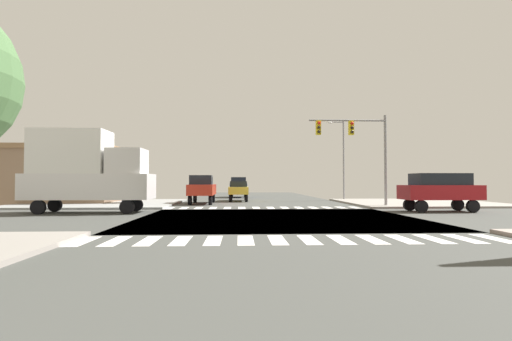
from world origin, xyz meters
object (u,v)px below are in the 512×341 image
Objects in this scene: sedan_trailing_2 at (238,189)px; street_lamp at (341,153)px; traffic_signal_mast at (356,139)px; box_truck_leading_1 at (86,169)px; suv_nearside_1 at (238,185)px; suv_outer_3 at (440,189)px; pickup_crossing_1 at (202,188)px; bank_building at (50,175)px.

street_lamp is at bearing -173.82° from sedan_trailing_2.
box_truck_leading_1 is (-17.45, -4.15, -2.31)m from traffic_signal_mast.
suv_nearside_1 is 23.45m from box_truck_leading_1.
pickup_crossing_1 is at bearing -119.97° from suv_outer_3.
traffic_signal_mast is at bearing -137.06° from suv_outer_3.
pickup_crossing_1 is (-3.00, -12.79, -0.10)m from suv_nearside_1.
bank_building is 2.81× the size of pickup_crossing_1.
pickup_crossing_1 is 5.10m from sedan_trailing_2.
pickup_crossing_1 is 1.11× the size of suv_outer_3.
sedan_trailing_2 is at bearing -136.38° from suv_outer_3.
sedan_trailing_2 is 0.93× the size of suv_outer_3.
sedan_trailing_2 is (0.00, -8.67, -0.28)m from suv_nearside_1.
box_truck_leading_1 reaches higher than bank_building.
suv_nearside_1 reaches higher than sedan_trailing_2.
sedan_trailing_2 is at bearing -173.82° from street_lamp.
pickup_crossing_1 is at bearing -11.07° from bank_building.
bank_building is 16.78m from sedan_trailing_2.
street_lamp is 14.63m from suv_outer_3.
pickup_crossing_1 is 1.19× the size of sedan_trailing_2.
bank_building reaches higher than pickup_crossing_1.
suv_outer_3 is at bearing -47.06° from traffic_signal_mast.
bank_building is at bearing 163.66° from traffic_signal_mast.
suv_nearside_1 is (16.66, 10.12, -1.03)m from bank_building.
street_lamp is at bearing 143.14° from suv_nearside_1.
suv_nearside_1 is (-8.50, 17.50, -3.48)m from traffic_signal_mast.
traffic_signal_mast is at bearing 133.93° from sedan_trailing_2.
suv_nearside_1 is 24.93m from suv_outer_3.
bank_building is 13.88m from box_truck_leading_1.
suv_nearside_1 is 13.14m from pickup_crossing_1.
suv_nearside_1 is at bearing 143.14° from street_lamp.
traffic_signal_mast reaches higher than box_truck_leading_1.
suv_nearside_1 is at bearing -103.20° from pickup_crossing_1.
sedan_trailing_2 is 17.93m from suv_outer_3.
suv_nearside_1 is 0.90× the size of pickup_crossing_1.
pickup_crossing_1 is (-11.50, 4.71, -3.59)m from traffic_signal_mast.
bank_building is (-26.77, -2.54, -2.26)m from street_lamp.
street_lamp is 1.69× the size of suv_nearside_1.
pickup_crossing_1 is (13.66, -2.67, -1.13)m from bank_building.
traffic_signal_mast is 0.46× the size of bank_building.
suv_nearside_1 is (-10.10, 7.58, -3.29)m from street_lamp.
bank_building is at bearing -174.58° from street_lamp.
street_lamp is 26.98m from bank_building.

